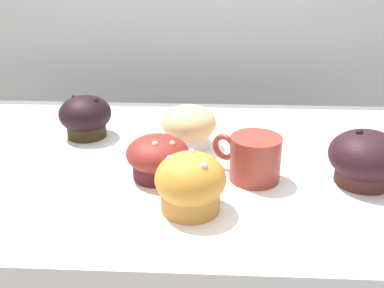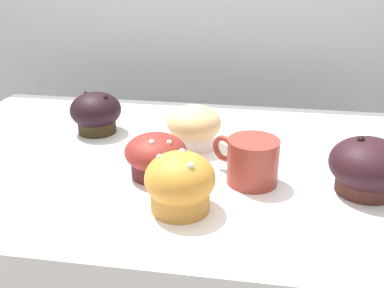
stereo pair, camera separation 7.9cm
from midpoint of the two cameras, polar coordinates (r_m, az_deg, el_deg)
wall_back at (r=1.40m, az=-1.98°, el=8.65°), size 3.20×0.10×1.80m
muffin_front_center at (r=0.87m, az=-2.98°, el=2.15°), size 0.11×0.11×0.08m
muffin_back_left at (r=0.76m, az=-7.35°, el=-1.72°), size 0.11×0.11×0.08m
muffin_back_right at (r=0.66m, az=-3.63°, el=-5.15°), size 0.10×0.10×0.09m
muffin_front_left at (r=0.77m, az=18.52°, el=-1.85°), size 0.12×0.12×0.09m
muffin_front_right at (r=0.95m, az=-15.70°, el=3.31°), size 0.11×0.11×0.09m
coffee_cup at (r=0.75m, az=4.94°, el=-1.72°), size 0.12×0.10×0.08m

